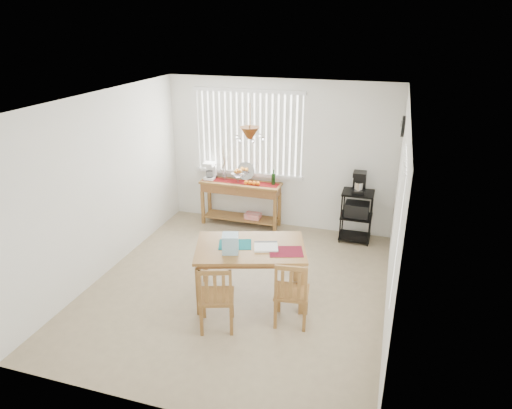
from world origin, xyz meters
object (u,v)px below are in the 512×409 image
(sideboard, at_px, (241,193))
(wire_cart, at_px, (357,211))
(chair_left, at_px, (216,297))
(dining_table, at_px, (250,252))
(chair_right, at_px, (292,293))
(cart_items, at_px, (359,182))

(sideboard, distance_m, wire_cart, 2.04)
(sideboard, relative_size, chair_left, 1.63)
(dining_table, xyz_separation_m, chair_left, (-0.18, -0.78, -0.23))
(sideboard, xyz_separation_m, chair_right, (1.52, -2.60, -0.18))
(cart_items, height_order, chair_right, cart_items)
(cart_items, bearing_deg, wire_cart, -90.00)
(cart_items, distance_m, chair_right, 2.69)
(dining_table, bearing_deg, wire_cart, 61.34)
(wire_cart, distance_m, dining_table, 2.45)
(chair_right, bearing_deg, sideboard, 120.31)
(chair_left, xyz_separation_m, chair_right, (0.83, 0.36, -0.00))
(chair_left, bearing_deg, cart_items, 65.28)
(dining_table, xyz_separation_m, chair_right, (0.65, -0.42, -0.24))
(wire_cart, xyz_separation_m, dining_table, (-1.17, -2.15, 0.15))
(sideboard, height_order, cart_items, cart_items)
(sideboard, distance_m, dining_table, 2.35)
(sideboard, xyz_separation_m, cart_items, (2.04, -0.03, 0.42))
(cart_items, relative_size, chair_right, 0.41)
(sideboard, height_order, wire_cart, wire_cart)
(wire_cart, height_order, chair_left, chair_left)
(sideboard, relative_size, wire_cart, 1.67)
(dining_table, relative_size, chair_left, 1.82)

